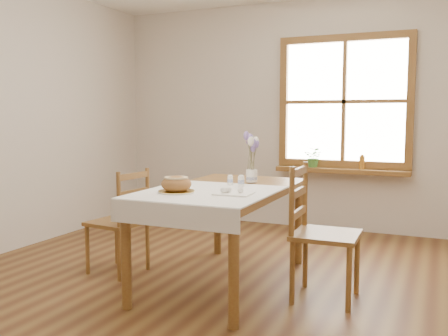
# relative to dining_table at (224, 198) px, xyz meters

# --- Properties ---
(ground) EXTENTS (5.00, 5.00, 0.00)m
(ground) POSITION_rel_dining_table_xyz_m (0.00, -0.30, -0.66)
(ground) COLOR brown
(ground) RESTS_ON ground
(room_walls) EXTENTS (4.60, 5.10, 2.65)m
(room_walls) POSITION_rel_dining_table_xyz_m (0.00, -0.30, 1.04)
(room_walls) COLOR beige
(room_walls) RESTS_ON ground
(window) EXTENTS (1.46, 0.08, 1.46)m
(window) POSITION_rel_dining_table_xyz_m (0.50, 2.17, 0.79)
(window) COLOR brown
(window) RESTS_ON ground
(window_sill) EXTENTS (1.46, 0.20, 0.05)m
(window_sill) POSITION_rel_dining_table_xyz_m (0.50, 2.10, 0.03)
(window_sill) COLOR brown
(window_sill) RESTS_ON ground
(dining_table) EXTENTS (0.90, 1.60, 0.75)m
(dining_table) POSITION_rel_dining_table_xyz_m (0.00, 0.00, 0.00)
(dining_table) COLOR brown
(dining_table) RESTS_ON ground
(table_linen) EXTENTS (0.91, 0.99, 0.01)m
(table_linen) POSITION_rel_dining_table_xyz_m (0.00, -0.30, 0.09)
(table_linen) COLOR white
(table_linen) RESTS_ON dining_table
(chair_left) EXTENTS (0.47, 0.45, 0.87)m
(chair_left) POSITION_rel_dining_table_xyz_m (-0.92, -0.10, -0.23)
(chair_left) COLOR brown
(chair_left) RESTS_ON ground
(chair_right) EXTENTS (0.48, 0.45, 0.96)m
(chair_right) POSITION_rel_dining_table_xyz_m (0.79, -0.02, -0.19)
(chair_right) COLOR brown
(chair_right) RESTS_ON ground
(bread_plate) EXTENTS (0.31, 0.31, 0.01)m
(bread_plate) POSITION_rel_dining_table_xyz_m (-0.18, -0.43, 0.10)
(bread_plate) COLOR white
(bread_plate) RESTS_ON table_linen
(bread_loaf) EXTENTS (0.21, 0.21, 0.12)m
(bread_loaf) POSITION_rel_dining_table_xyz_m (-0.18, -0.43, 0.17)
(bread_loaf) COLOR brown
(bread_loaf) RESTS_ON bread_plate
(egg_napkin) EXTENTS (0.26, 0.23, 0.01)m
(egg_napkin) POSITION_rel_dining_table_xyz_m (0.22, -0.33, 0.10)
(egg_napkin) COLOR white
(egg_napkin) RESTS_ON table_linen
(eggs) EXTENTS (0.20, 0.18, 0.04)m
(eggs) POSITION_rel_dining_table_xyz_m (0.22, -0.33, 0.13)
(eggs) COLOR white
(eggs) RESTS_ON egg_napkin
(salt_shaker) EXTENTS (0.05, 0.05, 0.08)m
(salt_shaker) POSITION_rel_dining_table_xyz_m (0.02, 0.07, 0.14)
(salt_shaker) COLOR white
(salt_shaker) RESTS_ON table_linen
(pepper_shaker) EXTENTS (0.06, 0.06, 0.09)m
(pepper_shaker) POSITION_rel_dining_table_xyz_m (0.13, 0.02, 0.14)
(pepper_shaker) COLOR white
(pepper_shaker) RESTS_ON table_linen
(flower_vase) EXTENTS (0.12, 0.12, 0.10)m
(flower_vase) POSITION_rel_dining_table_xyz_m (0.10, 0.32, 0.14)
(flower_vase) COLOR white
(flower_vase) RESTS_ON dining_table
(lavender_bouquet) EXTENTS (0.16, 0.16, 0.30)m
(lavender_bouquet) POSITION_rel_dining_table_xyz_m (0.10, 0.32, 0.34)
(lavender_bouquet) COLOR #715AA0
(lavender_bouquet) RESTS_ON flower_vase
(potted_plant) EXTENTS (0.24, 0.26, 0.17)m
(potted_plant) POSITION_rel_dining_table_xyz_m (0.19, 2.10, 0.14)
(potted_plant) COLOR #407B31
(potted_plant) RESTS_ON window_sill
(amber_bottle) EXTENTS (0.07, 0.07, 0.16)m
(amber_bottle) POSITION_rel_dining_table_xyz_m (0.72, 2.10, 0.13)
(amber_bottle) COLOR #975F1B
(amber_bottle) RESTS_ON window_sill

